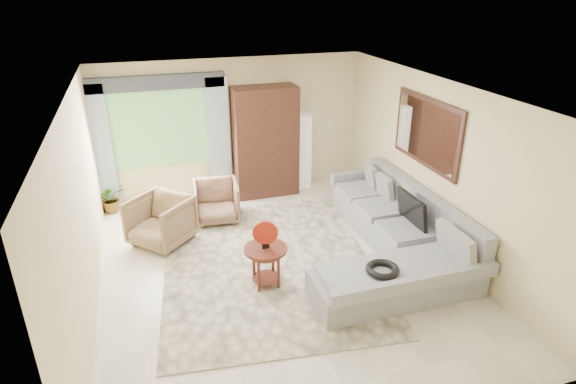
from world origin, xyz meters
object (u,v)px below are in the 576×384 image
object	(u,v)px
armchair_left	(161,221)
tv_screen	(412,210)
coffee_table	(266,266)
armoire	(265,142)
potted_plant	(111,198)
floor_lamp	(304,152)
sectional_sofa	(395,239)
armchair_right	(216,202)

from	to	relation	value
armchair_left	tv_screen	bearing A→B (deg)	23.73
coffee_table	armoire	world-z (taller)	armoire
tv_screen	potted_plant	world-z (taller)	tv_screen
tv_screen	floor_lamp	xyz separation A→B (m)	(-0.70, 2.90, 0.03)
coffee_table	armoire	bearing A→B (deg)	74.74
sectional_sofa	tv_screen	size ratio (longest dim) A/B	4.68
coffee_table	armchair_right	distance (m)	2.18
coffee_table	floor_lamp	xyz separation A→B (m)	(1.63, 3.11, 0.44)
floor_lamp	sectional_sofa	bearing A→B (deg)	-81.67
potted_plant	armoire	world-z (taller)	armoire
tv_screen	floor_lamp	world-z (taller)	floor_lamp
tv_screen	armchair_right	bearing A→B (deg)	143.36
tv_screen	coffee_table	distance (m)	2.38
tv_screen	armoire	bearing A→B (deg)	117.81
coffee_table	armchair_left	distance (m)	2.07
armchair_left	armchair_right	world-z (taller)	armchair_left
sectional_sofa	armchair_right	size ratio (longest dim) A/B	4.50
armchair_right	potted_plant	world-z (taller)	armchair_right
sectional_sofa	armchair_left	xyz separation A→B (m)	(-3.34, 1.48, 0.11)
armchair_right	floor_lamp	xyz separation A→B (m)	(1.93, 0.95, 0.40)
tv_screen	armoire	world-z (taller)	armoire
armchair_left	floor_lamp	xyz separation A→B (m)	(2.91, 1.48, 0.36)
sectional_sofa	armoire	bearing A→B (deg)	113.06
sectional_sofa	floor_lamp	size ratio (longest dim) A/B	2.31
coffee_table	armchair_left	xyz separation A→B (m)	(-1.27, 1.63, 0.08)
potted_plant	armoire	bearing A→B (deg)	-0.33
tv_screen	armchair_left	distance (m)	3.89
potted_plant	armoire	distance (m)	2.99
tv_screen	coffee_table	size ratio (longest dim) A/B	1.25
armchair_left	armchair_right	distance (m)	1.11
armoire	floor_lamp	bearing A→B (deg)	4.29
sectional_sofa	potted_plant	world-z (taller)	sectional_sofa
floor_lamp	tv_screen	bearing A→B (deg)	-76.45
armchair_left	coffee_table	bearing A→B (deg)	-6.71
armchair_left	armoire	size ratio (longest dim) A/B	0.41
tv_screen	potted_plant	distance (m)	5.26
coffee_table	armoire	size ratio (longest dim) A/B	0.28
sectional_sofa	floor_lamp	bearing A→B (deg)	98.33
armchair_right	floor_lamp	distance (m)	2.19
sectional_sofa	potted_plant	distance (m)	5.05
armchair_right	armoire	distance (m)	1.60
coffee_table	potted_plant	bearing A→B (deg)	123.82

